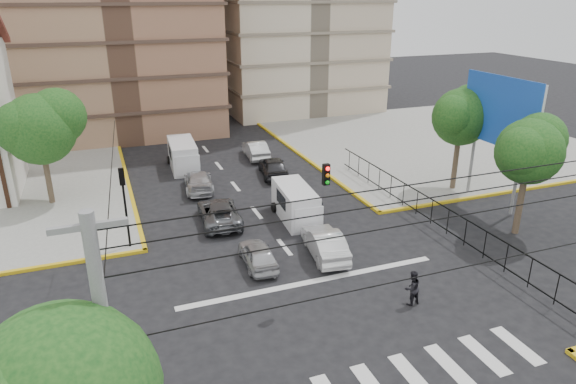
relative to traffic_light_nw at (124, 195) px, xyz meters
name	(u,v)px	position (x,y,z in m)	size (l,w,h in m)	color
ground	(323,294)	(7.80, -7.80, -3.11)	(160.00, 160.00, 0.00)	black
sidewalk_ne	(431,141)	(27.80, 12.20, -3.04)	(26.00, 26.00, 0.15)	gray
crosswalk_stripes	(393,381)	(7.80, -13.80, -3.11)	(12.00, 2.40, 0.01)	silver
stop_line	(312,281)	(7.80, -6.60, -3.11)	(13.00, 0.40, 0.01)	silver
park_fence	(430,226)	(16.80, -3.30, -3.11)	(0.10, 22.50, 1.66)	black
billboard	(501,113)	(22.25, -1.80, 2.89)	(0.36, 6.20, 8.10)	slate
tree_park_a	(531,148)	(20.88, -5.79, 1.90)	(4.41, 3.60, 6.83)	#473828
tree_park_c	(462,114)	(21.89, 1.21, 2.22)	(4.65, 3.80, 7.25)	#473828
tree_tudor	(41,126)	(-4.10, 8.21, 2.11)	(5.39, 4.40, 7.43)	#473828
traffic_light_nw	(124,195)	(0.00, 0.00, 0.00)	(0.28, 0.22, 4.40)	black
traffic_light_hanging	(349,188)	(7.80, -9.84, 2.79)	(18.00, 9.12, 0.92)	black
van_right_lane	(297,205)	(9.71, 0.26, -2.12)	(2.11, 4.65, 2.04)	silver
van_left_lane	(183,156)	(5.07, 12.32, -2.06)	(2.17, 4.90, 2.16)	silver
car_silver_front_left	(258,254)	(5.87, -4.15, -2.50)	(1.45, 3.61, 1.23)	#B1B2B6
car_white_front_right	(325,243)	(9.44, -4.40, -2.39)	(1.53, 4.37, 1.44)	white
car_grey_mid_left	(219,212)	(5.28, 1.59, -2.45)	(2.21, 4.79, 1.33)	slate
car_silver_rear_left	(198,181)	(5.24, 7.44, -2.45)	(1.87, 4.59, 1.33)	silver
car_darkgrey_mid_right	(273,167)	(11.04, 8.32, -2.36)	(1.77, 4.41, 1.50)	#252527
car_white_rear_right	(256,149)	(11.19, 13.21, -2.39)	(1.52, 4.37, 1.44)	silver
pedestrian_crosswalk	(412,288)	(11.13, -9.86, -2.31)	(0.78, 0.61, 1.61)	black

